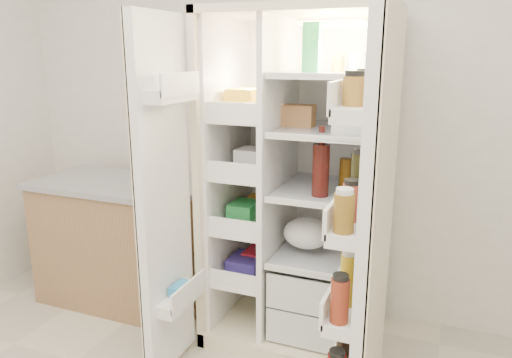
% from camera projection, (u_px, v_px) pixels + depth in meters
% --- Properties ---
extents(wall_back, '(4.00, 0.02, 2.70)m').
position_uv_depth(wall_back, '(304.00, 93.00, 2.90)').
color(wall_back, white).
rests_on(wall_back, floor).
extents(refrigerator, '(0.92, 0.70, 1.80)m').
position_uv_depth(refrigerator, '(304.00, 208.00, 2.69)').
color(refrigerator, beige).
rests_on(refrigerator, floor).
extents(freezer_door, '(0.15, 0.40, 1.72)m').
position_uv_depth(freezer_door, '(165.00, 203.00, 2.30)').
color(freezer_door, white).
rests_on(freezer_door, floor).
extents(fridge_door, '(0.17, 0.58, 1.72)m').
position_uv_depth(fridge_door, '(370.00, 242.00, 1.87)').
color(fridge_door, white).
rests_on(fridge_door, floor).
extents(kitchen_counter, '(1.11, 0.59, 0.80)m').
position_uv_depth(kitchen_counter, '(126.00, 241.00, 3.12)').
color(kitchen_counter, '#946B4A').
rests_on(kitchen_counter, floor).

